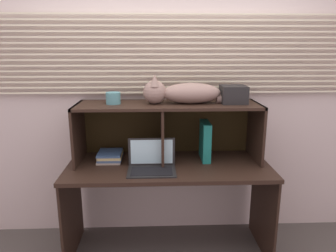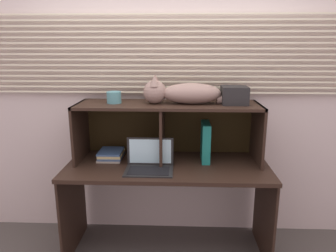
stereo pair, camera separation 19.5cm
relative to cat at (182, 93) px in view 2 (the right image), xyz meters
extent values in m
cube|color=beige|center=(-0.11, 0.26, -0.04)|extent=(4.40, 0.04, 2.50)
cube|color=beige|center=(-0.11, 0.21, -0.03)|extent=(3.04, 0.02, 0.01)
cube|color=beige|center=(-0.11, 0.21, 0.02)|extent=(3.04, 0.02, 0.01)
cube|color=beige|center=(-0.11, 0.21, 0.06)|extent=(3.04, 0.02, 0.01)
cube|color=beige|center=(-0.11, 0.21, 0.11)|extent=(3.04, 0.02, 0.01)
cube|color=beige|center=(-0.11, 0.21, 0.15)|extent=(3.04, 0.02, 0.01)
cube|color=beige|center=(-0.11, 0.21, 0.19)|extent=(3.04, 0.02, 0.01)
cube|color=beige|center=(-0.11, 0.21, 0.24)|extent=(3.04, 0.02, 0.01)
cube|color=beige|center=(-0.11, 0.21, 0.28)|extent=(3.04, 0.02, 0.01)
cube|color=beige|center=(-0.11, 0.21, 0.33)|extent=(3.04, 0.02, 0.01)
cube|color=beige|center=(-0.11, 0.21, 0.37)|extent=(3.04, 0.02, 0.01)
cube|color=beige|center=(-0.11, 0.21, 0.42)|extent=(3.04, 0.02, 0.01)
cube|color=beige|center=(-0.11, 0.21, 0.46)|extent=(3.04, 0.02, 0.01)
cube|color=beige|center=(-0.11, 0.21, 0.50)|extent=(3.04, 0.02, 0.01)
cube|color=beige|center=(-0.11, 0.21, 0.55)|extent=(3.04, 0.02, 0.01)
cube|color=beige|center=(-0.11, 0.21, 0.59)|extent=(3.04, 0.02, 0.01)
cube|color=black|center=(-0.11, -0.11, -0.56)|extent=(1.56, 0.66, 0.03)
cube|color=black|center=(-0.88, -0.11, -0.93)|extent=(0.02, 0.59, 0.72)
cube|color=black|center=(0.66, -0.11, -0.93)|extent=(0.02, 0.59, 0.72)
cube|color=black|center=(-0.11, 0.00, -0.10)|extent=(1.42, 0.42, 0.02)
cube|color=black|center=(-0.81, 0.00, -0.31)|extent=(0.02, 0.42, 0.46)
cube|color=black|center=(0.59, 0.00, -0.31)|extent=(0.02, 0.42, 0.46)
cube|color=black|center=(-0.15, 0.00, -0.32)|extent=(0.02, 0.40, 0.44)
cube|color=#2E220E|center=(-0.11, 0.21, -0.31)|extent=(1.42, 0.01, 0.46)
ellipsoid|color=gray|center=(0.07, 0.00, -0.01)|extent=(0.46, 0.19, 0.16)
sphere|color=gray|center=(-0.21, 0.00, 0.00)|extent=(0.18, 0.18, 0.18)
cone|color=gray|center=(-0.21, -0.04, 0.09)|extent=(0.08, 0.08, 0.08)
cone|color=gray|center=(-0.21, 0.04, 0.09)|extent=(0.08, 0.08, 0.08)
cylinder|color=gray|center=(0.37, 0.00, -0.05)|extent=(0.21, 0.07, 0.07)
cube|color=black|center=(-0.24, -0.26, -0.54)|extent=(0.35, 0.24, 0.01)
cube|color=black|center=(-0.24, -0.14, -0.43)|extent=(0.35, 0.01, 0.21)
cube|color=#B2E0EA|center=(-0.24, -0.14, -0.43)|extent=(0.32, 0.00, 0.19)
cube|color=black|center=(-0.24, -0.27, -0.53)|extent=(0.30, 0.17, 0.00)
cube|color=#187367|center=(0.19, 0.00, -0.39)|extent=(0.06, 0.23, 0.31)
cube|color=gray|center=(-0.57, 0.00, -0.54)|extent=(0.19, 0.22, 0.02)
cube|color=#3F577C|center=(-0.57, 0.00, -0.52)|extent=(0.19, 0.22, 0.02)
cube|color=tan|center=(-0.57, 0.01, -0.50)|extent=(0.19, 0.22, 0.02)
cube|color=#3B5884|center=(-0.57, 0.00, -0.48)|extent=(0.19, 0.22, 0.02)
cylinder|color=teal|center=(-0.53, 0.00, -0.04)|extent=(0.11, 0.11, 0.09)
cube|color=black|center=(0.40, 0.00, -0.02)|extent=(0.19, 0.19, 0.14)
camera|label=1|loc=(-0.20, -2.41, 0.34)|focal=33.82mm
camera|label=2|loc=(-0.01, -2.41, 0.34)|focal=33.82mm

